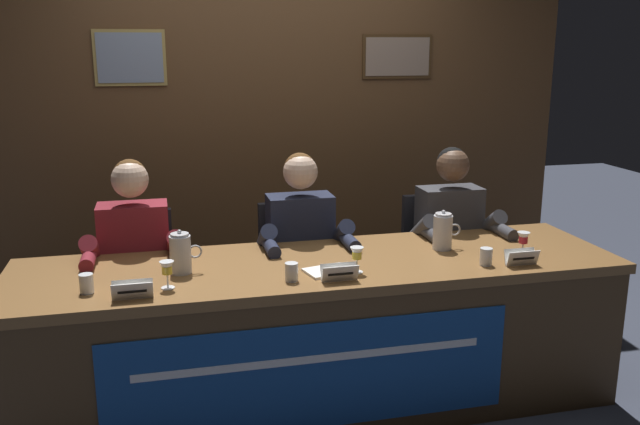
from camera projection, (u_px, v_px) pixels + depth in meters
name	position (u px, v px, depth m)	size (l,w,h in m)	color
ground_plane	(320.00, 400.00, 3.51)	(12.00, 12.00, 0.00)	#383D4C
wall_back_panelled	(269.00, 120.00, 4.58)	(4.19, 0.14, 2.60)	brown
conference_table	(325.00, 316.00, 3.28)	(2.99, 0.82, 0.76)	brown
chair_left	(139.00, 296.00, 3.76)	(0.44, 0.45, 0.90)	black
panelist_left	(135.00, 259.00, 3.50)	(0.51, 0.48, 1.23)	black
nameplate_left	(132.00, 290.00, 2.83)	(0.17, 0.06, 0.08)	white
juice_glass_left	(167.00, 270.00, 2.94)	(0.06, 0.06, 0.12)	white
water_cup_left	(87.00, 285.00, 2.90)	(0.06, 0.06, 0.08)	silver
chair_center	(296.00, 283.00, 3.96)	(0.44, 0.45, 0.90)	black
panelist_center	(303.00, 247.00, 3.71)	(0.51, 0.48, 1.23)	black
nameplate_center	(340.00, 273.00, 3.04)	(0.17, 0.06, 0.08)	white
juice_glass_center	(357.00, 255.00, 3.15)	(0.06, 0.06, 0.12)	white
water_cup_center	(291.00, 273.00, 3.05)	(0.06, 0.06, 0.08)	silver
chair_right	(438.00, 271.00, 4.17)	(0.44, 0.45, 0.90)	black
panelist_right	(454.00, 237.00, 3.91)	(0.51, 0.48, 1.23)	black
nameplate_right	(522.00, 257.00, 3.26)	(0.16, 0.06, 0.08)	white
juice_glass_right	(523.00, 239.00, 3.40)	(0.06, 0.06, 0.12)	white
water_cup_right	(486.00, 258.00, 3.27)	(0.06, 0.06, 0.08)	silver
water_pitcher_left_side	(181.00, 253.00, 3.14)	(0.15, 0.10, 0.21)	silver
water_pitcher_right_side	(443.00, 231.00, 3.51)	(0.15, 0.10, 0.21)	silver
document_stack_center	(329.00, 271.00, 3.17)	(0.24, 0.19, 0.01)	white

